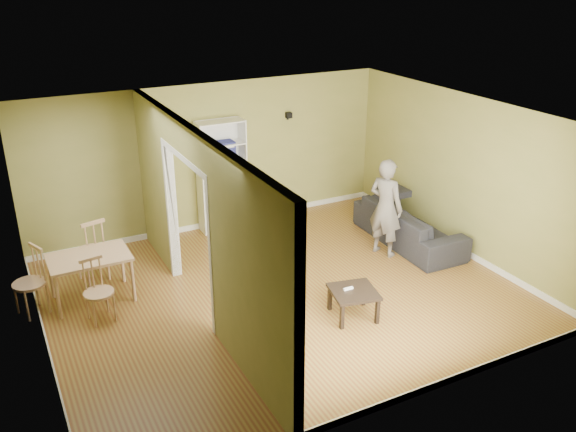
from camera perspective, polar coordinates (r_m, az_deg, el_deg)
The scene contains 16 objects.
room_shell at distance 8.41m, azimuth -0.59°, elevation 0.54°, with size 6.50×6.50×6.50m.
partition at distance 7.99m, azimuth -8.29°, elevation -0.96°, with size 0.22×5.50×2.60m, color #9A944D, non-canonical shape.
wall_speaker at distance 11.17m, azimuth 0.07°, elevation 9.41°, with size 0.10×0.10×0.10m, color black.
sofa at distance 10.55m, azimuth 11.27°, elevation -0.32°, with size 0.95×2.23×0.85m, color black.
person at distance 9.88m, azimuth 9.17°, elevation 1.55°, with size 0.54×0.69×1.91m, color slate.
bookshelf at distance 10.80m, azimuth -6.31°, elevation 3.80°, with size 0.84×0.37×1.99m.
paper_box_navy_a at distance 10.92m, azimuth -6.03°, elevation 1.44°, with size 0.44×0.28×0.22m, color navy.
paper_box_teal at distance 10.76m, azimuth -6.47°, elevation 3.27°, with size 0.41×0.27×0.21m, color #148E7A.
paper_box_navy_b at distance 10.66m, azimuth -6.25°, elevation 5.30°, with size 0.42×0.27×0.21m, color navy.
paper_box_navy_c at distance 10.61m, azimuth -6.16°, elevation 6.36°, with size 0.40×0.26×0.20m, color navy.
coffee_table at distance 8.30m, azimuth 6.16°, elevation -7.31°, with size 0.60×0.60×0.40m.
game_controller at distance 8.28m, azimuth 5.66°, elevation -6.78°, with size 0.14×0.04×0.03m, color white.
dining_table at distance 8.97m, azimuth -18.11°, elevation -4.03°, with size 1.10×0.73×0.69m.
chair_left at distance 8.97m, azimuth -23.08°, elevation -5.69°, with size 0.44×0.44×0.97m, color tan, non-canonical shape.
chair_near at distance 8.51m, azimuth -17.31°, elevation -6.74°, with size 0.40×0.40×0.88m, color tan, non-canonical shape.
chair_far at distance 9.57m, azimuth -17.94°, elevation -2.94°, with size 0.47×0.47×1.02m, color tan, non-canonical shape.
Camera 1 is at (-3.49, -6.96, 4.49)m, focal length 38.00 mm.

